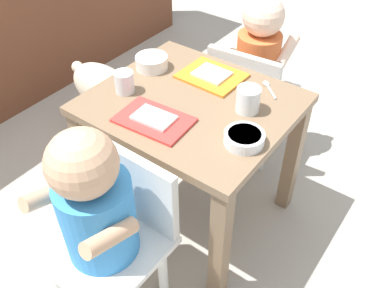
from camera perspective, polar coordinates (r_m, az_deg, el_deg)
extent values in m
plane|color=#9E998E|center=(1.53, 0.00, -8.71)|extent=(7.00, 7.00, 0.00)
cube|color=#7A6047|center=(1.22, 0.00, 5.45)|extent=(0.50, 0.57, 0.03)
cube|color=#7A6047|center=(1.16, 3.81, -13.80)|extent=(0.04, 0.04, 0.45)
cube|color=#7A6047|center=(1.43, 13.48, -1.83)|extent=(0.04, 0.04, 0.45)
cube|color=#7A6047|center=(1.39, -13.86, -3.31)|extent=(0.04, 0.04, 0.45)
cube|color=#7A6047|center=(1.62, -2.65, 5.32)|extent=(0.04, 0.04, 0.45)
cube|color=silver|center=(1.13, -11.67, -13.70)|extent=(0.28, 0.28, 0.02)
cube|color=silver|center=(1.09, -7.70, -5.85)|extent=(0.03, 0.27, 0.22)
cylinder|color=#388CD8|center=(1.04, -12.59, -9.73)|extent=(0.18, 0.18, 0.23)
sphere|color=tan|center=(0.90, -14.74, -2.60)|extent=(0.16, 0.16, 0.16)
cylinder|color=silver|center=(1.27, -17.48, -17.62)|extent=(0.03, 0.03, 0.25)
cylinder|color=silver|center=(1.32, -10.78, -12.14)|extent=(0.03, 0.03, 0.25)
cylinder|color=silver|center=(1.24, -3.99, -16.81)|extent=(0.03, 0.03, 0.25)
cylinder|color=tan|center=(1.04, -18.78, -6.56)|extent=(0.15, 0.04, 0.09)
cylinder|color=tan|center=(0.92, -11.05, -12.33)|extent=(0.15, 0.04, 0.09)
cube|color=silver|center=(1.63, 8.36, 6.75)|extent=(0.30, 0.30, 0.02)
cube|color=silver|center=(1.47, 6.68, 8.22)|extent=(0.05, 0.27, 0.22)
cylinder|color=#D86633|center=(1.57, 8.81, 10.59)|extent=(0.16, 0.16, 0.24)
sphere|color=beige|center=(1.49, 9.71, 16.80)|extent=(0.14, 0.14, 0.14)
cylinder|color=silver|center=(1.76, 12.25, 3.63)|extent=(0.03, 0.03, 0.25)
cylinder|color=silver|center=(1.82, 6.43, 5.68)|extent=(0.03, 0.03, 0.25)
cylinder|color=silver|center=(1.61, 9.61, -0.01)|extent=(0.03, 0.03, 0.25)
cylinder|color=silver|center=(1.67, 3.38, 2.32)|extent=(0.03, 0.03, 0.25)
cylinder|color=beige|center=(1.55, 12.81, 12.26)|extent=(0.15, 0.05, 0.09)
cylinder|color=beige|center=(1.61, 6.85, 14.04)|extent=(0.15, 0.05, 0.09)
ellipsoid|color=beige|center=(1.78, -11.84, 7.42)|extent=(0.18, 0.35, 0.20)
sphere|color=beige|center=(1.62, -7.54, 6.55)|extent=(0.12, 0.12, 0.12)
sphere|color=black|center=(1.60, -6.50, 5.89)|extent=(0.05, 0.05, 0.05)
torus|color=green|center=(1.65, -8.31, 6.53)|extent=(0.10, 0.03, 0.10)
sphere|color=beige|center=(1.87, -15.32, 10.07)|extent=(0.05, 0.05, 0.05)
cylinder|color=beige|center=(1.78, -10.35, 1.74)|extent=(0.04, 0.04, 0.13)
cylinder|color=beige|center=(1.82, -8.16, 3.21)|extent=(0.04, 0.04, 0.13)
cylinder|color=beige|center=(1.90, -14.17, 4.00)|extent=(0.04, 0.04, 0.13)
cylinder|color=beige|center=(1.95, -12.03, 5.33)|extent=(0.04, 0.04, 0.13)
cube|color=red|center=(1.14, -5.19, 3.28)|extent=(0.15, 0.21, 0.01)
cube|color=white|center=(1.13, -5.21, 3.60)|extent=(0.08, 0.12, 0.01)
cube|color=orange|center=(1.32, 2.69, 9.23)|extent=(0.16, 0.19, 0.01)
cube|color=white|center=(1.31, 2.70, 9.53)|extent=(0.09, 0.10, 0.01)
cylinder|color=white|center=(1.25, -9.19, 8.31)|extent=(0.06, 0.06, 0.06)
cylinder|color=silver|center=(1.26, -9.13, 7.82)|extent=(0.05, 0.05, 0.04)
cylinder|color=white|center=(1.16, 7.63, 6.00)|extent=(0.07, 0.07, 0.07)
cylinder|color=silver|center=(1.18, 7.55, 5.22)|extent=(0.06, 0.06, 0.03)
cylinder|color=white|center=(1.06, 7.11, 0.78)|extent=(0.10, 0.10, 0.03)
cylinder|color=#4C8C33|center=(1.06, 7.16, 1.29)|extent=(0.09, 0.09, 0.01)
cylinder|color=white|center=(1.36, -5.50, 11.00)|extent=(0.10, 0.10, 0.04)
cylinder|color=#B26633|center=(1.35, -5.55, 11.64)|extent=(0.08, 0.08, 0.01)
cylinder|color=silver|center=(1.27, 10.74, 6.98)|extent=(0.06, 0.06, 0.01)
ellipsoid|color=silver|center=(1.30, 10.04, 8.14)|extent=(0.03, 0.03, 0.01)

